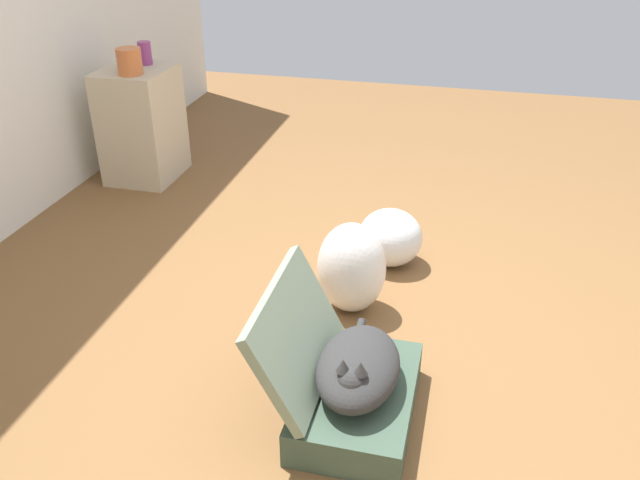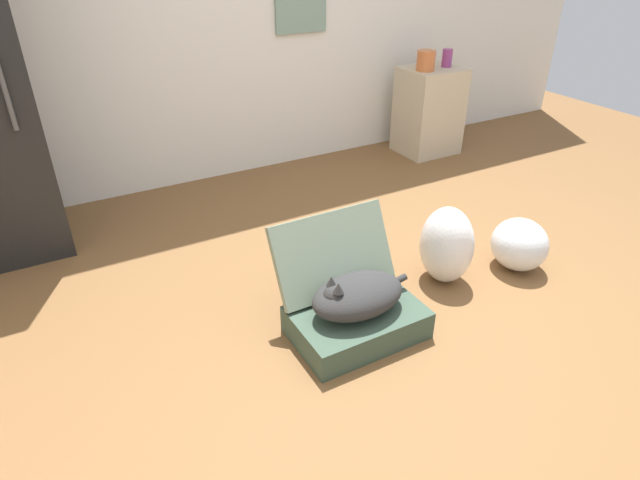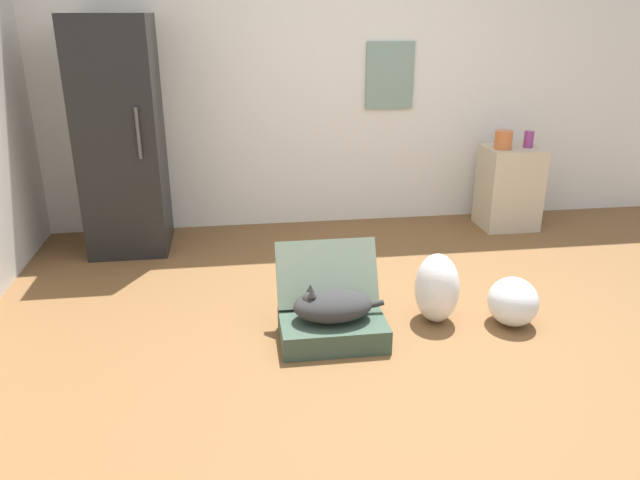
{
  "view_description": "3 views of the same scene",
  "coord_description": "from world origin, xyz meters",
  "px_view_note": "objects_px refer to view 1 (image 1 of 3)",
  "views": [
    {
      "loc": [
        -2.1,
        -0.14,
        1.68
      ],
      "look_at": [
        -0.06,
        0.37,
        0.51
      ],
      "focal_mm": 37.06,
      "sensor_mm": 36.0,
      "label": 1
    },
    {
      "loc": [
        -1.45,
        -1.41,
        1.61
      ],
      "look_at": [
        -0.32,
        0.59,
        0.26
      ],
      "focal_mm": 29.9,
      "sensor_mm": 36.0,
      "label": 2
    },
    {
      "loc": [
        -0.87,
        -2.77,
        1.72
      ],
      "look_at": [
        -0.37,
        0.74,
        0.38
      ],
      "focal_mm": 34.05,
      "sensor_mm": 36.0,
      "label": 3
    }
  ],
  "objects_px": {
    "cat": "(358,368)",
    "side_table": "(142,124)",
    "suitcase_base": "(357,401)",
    "vase_tall": "(129,61)",
    "plastic_bag_white": "(352,268)",
    "vase_short": "(145,53)",
    "plastic_bag_clear": "(390,237)"
  },
  "relations": [
    {
      "from": "cat",
      "to": "suitcase_base",
      "type": "bearing_deg",
      "value": -4.32
    },
    {
      "from": "plastic_bag_clear",
      "to": "plastic_bag_white",
      "type": "bearing_deg",
      "value": 166.27
    },
    {
      "from": "plastic_bag_white",
      "to": "vase_tall",
      "type": "distance_m",
      "value": 1.89
    },
    {
      "from": "suitcase_base",
      "to": "cat",
      "type": "relative_size",
      "value": 1.13
    },
    {
      "from": "plastic_bag_white",
      "to": "vase_short",
      "type": "relative_size",
      "value": 3.12
    },
    {
      "from": "side_table",
      "to": "vase_short",
      "type": "height_order",
      "value": "vase_short"
    },
    {
      "from": "plastic_bag_white",
      "to": "side_table",
      "type": "relative_size",
      "value": 0.62
    },
    {
      "from": "vase_tall",
      "to": "plastic_bag_white",
      "type": "bearing_deg",
      "value": -124.05
    },
    {
      "from": "suitcase_base",
      "to": "cat",
      "type": "xyz_separation_m",
      "value": [
        -0.01,
        0.0,
        0.15
      ]
    },
    {
      "from": "plastic_bag_clear",
      "to": "vase_short",
      "type": "distance_m",
      "value": 1.92
    },
    {
      "from": "suitcase_base",
      "to": "vase_short",
      "type": "distance_m",
      "value": 2.61
    },
    {
      "from": "vase_tall",
      "to": "cat",
      "type": "bearing_deg",
      "value": -135.08
    },
    {
      "from": "vase_tall",
      "to": "side_table",
      "type": "bearing_deg",
      "value": 19.13
    },
    {
      "from": "cat",
      "to": "side_table",
      "type": "bearing_deg",
      "value": 43.7
    },
    {
      "from": "suitcase_base",
      "to": "plastic_bag_clear",
      "type": "relative_size",
      "value": 1.87
    },
    {
      "from": "vase_short",
      "to": "plastic_bag_clear",
      "type": "bearing_deg",
      "value": -116.53
    },
    {
      "from": "plastic_bag_clear",
      "to": "vase_short",
      "type": "height_order",
      "value": "vase_short"
    },
    {
      "from": "plastic_bag_clear",
      "to": "side_table",
      "type": "height_order",
      "value": "side_table"
    },
    {
      "from": "vase_tall",
      "to": "plastic_bag_clear",
      "type": "bearing_deg",
      "value": -110.05
    },
    {
      "from": "plastic_bag_white",
      "to": "vase_short",
      "type": "bearing_deg",
      "value": 50.82
    },
    {
      "from": "suitcase_base",
      "to": "cat",
      "type": "distance_m",
      "value": 0.15
    },
    {
      "from": "side_table",
      "to": "vase_short",
      "type": "bearing_deg",
      "value": -9.58
    },
    {
      "from": "suitcase_base",
      "to": "side_table",
      "type": "height_order",
      "value": "side_table"
    },
    {
      "from": "cat",
      "to": "vase_tall",
      "type": "relative_size",
      "value": 3.49
    },
    {
      "from": "plastic_bag_white",
      "to": "plastic_bag_clear",
      "type": "distance_m",
      "value": 0.45
    },
    {
      "from": "suitcase_base",
      "to": "plastic_bag_clear",
      "type": "bearing_deg",
      "value": 2.63
    },
    {
      "from": "plastic_bag_white",
      "to": "plastic_bag_clear",
      "type": "height_order",
      "value": "plastic_bag_white"
    },
    {
      "from": "suitcase_base",
      "to": "cat",
      "type": "height_order",
      "value": "cat"
    },
    {
      "from": "side_table",
      "to": "vase_short",
      "type": "relative_size",
      "value": 5.07
    },
    {
      "from": "vase_short",
      "to": "cat",
      "type": "bearing_deg",
      "value": -138.38
    },
    {
      "from": "suitcase_base",
      "to": "plastic_bag_clear",
      "type": "distance_m",
      "value": 1.07
    },
    {
      "from": "cat",
      "to": "side_table",
      "type": "xyz_separation_m",
      "value": [
        1.77,
        1.69,
        0.12
      ]
    }
  ]
}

